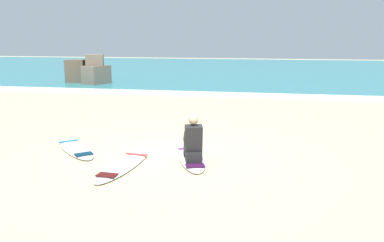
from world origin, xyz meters
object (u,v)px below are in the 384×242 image
surfer_seated (193,142)px  surfboard_spare_far (75,148)px  surfboard_spare_near (124,165)px  surfboard_main (191,157)px

surfer_seated → surfboard_spare_far: (-2.79, 0.45, -0.40)m
surfboard_spare_near → surfboard_spare_far: same height
surfboard_spare_far → surfboard_spare_near: bearing=-31.6°
surfboard_main → surfboard_spare_far: (-2.70, 0.18, -0.00)m
surfer_seated → surfboard_spare_far: size_ratio=0.50×
surfboard_spare_far → surfer_seated: bearing=-9.2°
surfer_seated → surfboard_main: bearing=108.3°
surfboard_main → surfboard_spare_near: size_ratio=0.94×
surfer_seated → surfboard_spare_near: surfer_seated is taller
surfer_seated → surfboard_spare_near: 1.43m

